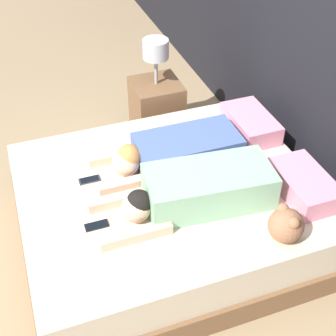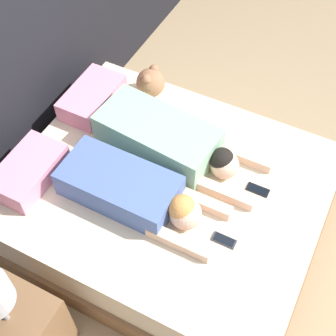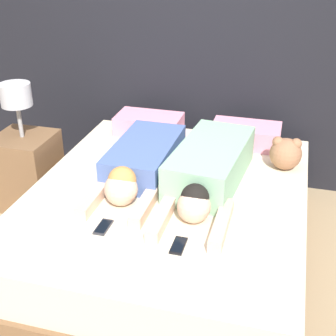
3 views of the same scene
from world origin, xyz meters
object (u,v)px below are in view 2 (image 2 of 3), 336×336
person_left (135,192)px  nightstand (19,333)px  plush_toy (151,82)px  bed (168,203)px  cell_phone_right (258,190)px  pillow_head_left (29,171)px  pillow_head_right (92,97)px  person_right (169,141)px  cell_phone_left (224,240)px

person_left → nightstand: nightstand is taller
person_left → plush_toy: (0.88, 0.37, 0.02)m
bed → person_left: 0.42m
bed → cell_phone_right: bearing=-69.3°
person_left → nightstand: bearing=168.1°
pillow_head_left → pillow_head_right: size_ratio=1.00×
pillow_head_left → nightstand: nightstand is taller
person_left → person_right: size_ratio=0.90×
pillow_head_right → nightstand: 1.64m
person_left → cell_phone_left: bearing=-90.9°
person_right → plush_toy: person_right is taller
cell_phone_left → nightstand: size_ratio=0.15×
nightstand → person_left: bearing=-11.9°
cell_phone_right → bed: bearing=110.7°
bed → pillow_head_left: size_ratio=4.06×
bed → pillow_head_right: 0.93m
cell_phone_right → nightstand: size_ratio=0.15×
cell_phone_left → person_right: bearing=52.7°
cell_phone_left → nightstand: nightstand is taller
pillow_head_right → person_right: bearing=-102.0°
pillow_head_left → pillow_head_right: (0.74, 0.00, 0.00)m
pillow_head_right → nightstand: bearing=-162.8°
bed → nightstand: size_ratio=2.11×
plush_toy → person_right: bearing=-140.0°
cell_phone_right → plush_toy: bearing=65.3°
person_right → nightstand: nightstand is taller
cell_phone_right → cell_phone_left: bearing=173.2°
pillow_head_left → nightstand: size_ratio=0.52×
person_left → person_right: bearing=-0.9°
pillow_head_right → nightstand: (-1.55, -0.48, -0.23)m
cell_phone_left → cell_phone_right: size_ratio=1.00×
pillow_head_left → person_left: 0.70m
cell_phone_right → plush_toy: (0.47, 1.01, 0.11)m
person_left → cell_phone_left: size_ratio=7.23×
cell_phone_left → plush_toy: (0.89, 0.96, 0.11)m
nightstand → cell_phone_left: bearing=-40.0°
pillow_head_left → bed: bearing=-65.1°
cell_phone_left → cell_phone_right: 0.43m
cell_phone_left → nightstand: 1.25m
pillow_head_right → cell_phone_right: 1.34m
pillow_head_left → pillow_head_right: bearing=0.0°
plush_toy → nightstand: size_ratio=0.23×
pillow_head_right → person_right: (-0.15, -0.69, 0.04)m
person_right → nightstand: bearing=171.5°
cell_phone_left → bed: bearing=64.9°
bed → person_left: (-0.22, 0.12, 0.34)m
plush_toy → nightstand: bearing=-174.9°
cell_phone_left → pillow_head_left: bearing=96.4°
cell_phone_left → nightstand: (-0.95, 0.80, -0.16)m
pillow_head_left → cell_phone_left: pillow_head_left is taller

